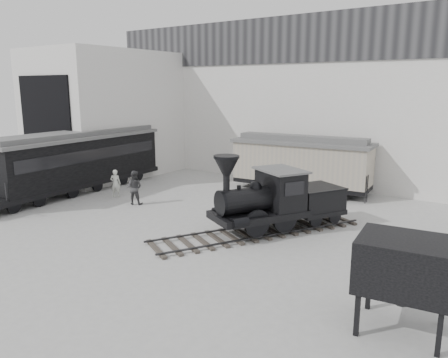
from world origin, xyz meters
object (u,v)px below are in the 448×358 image
Objects in this scene: boxcar at (301,162)px; visitor_b at (134,188)px; passenger_coach at (78,161)px; coal_hopper at (404,272)px; locomotive at (274,203)px; visitor_a at (116,183)px.

boxcar is 4.62× the size of visitor_b.
coal_hopper is (20.64, -5.39, -0.24)m from passenger_coach.
passenger_coach is at bearing -26.91° from visitor_b.
locomotive reaches higher than coal_hopper.
locomotive is at bearing 147.58° from visitor_a.
passenger_coach reaches higher than visitor_b.
boxcar reaches higher than visitor_a.
boxcar is 11.43m from visitor_a.
coal_hopper is at bearing 137.74° from visitor_b.
visitor_b is 16.31m from coal_hopper.
visitor_a is (3.10, 0.20, -1.10)m from passenger_coach.
visitor_a is (-8.46, -7.62, -1.02)m from boxcar.
visitor_a is 0.88× the size of visitor_b.
visitor_b is (2.08, -0.47, 0.12)m from visitor_a.
visitor_a is 0.65× the size of coal_hopper.
locomotive reaches higher than visitor_b.
boxcar is 10.34m from visitor_b.
boxcar is 16.04m from coal_hopper.
visitor_a is at bearing -36.61° from visitor_b.
visitor_a is at bearing -151.72° from locomotive.
locomotive is at bearing 135.16° from coal_hopper.
visitor_b is (5.17, -0.27, -0.98)m from passenger_coach.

